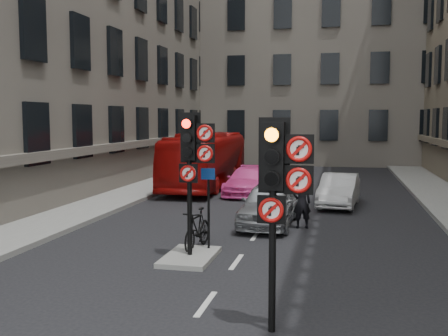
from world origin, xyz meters
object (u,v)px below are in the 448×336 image
at_px(signal_near, 278,179).
at_px(signal_far, 192,153).
at_px(car_silver, 269,204).
at_px(motorcyclist, 302,203).
at_px(car_pink, 248,181).
at_px(car_white, 339,190).
at_px(motorcycle, 197,229).
at_px(info_sign, 208,197).
at_px(bus_red, 206,160).

bearing_deg(signal_near, signal_far, 123.02).
distance_m(car_silver, motorcyclist, 1.14).
bearing_deg(motorcyclist, car_pink, -87.39).
relative_size(car_silver, motorcyclist, 2.49).
xyz_separation_m(car_silver, car_white, (2.25, 4.36, -0.06)).
xyz_separation_m(motorcycle, motorcyclist, (2.56, 3.36, 0.28)).
bearing_deg(car_pink, car_white, -27.62).
bearing_deg(info_sign, motorcyclist, 53.49).
xyz_separation_m(car_silver, bus_red, (-4.44, 8.85, 0.69)).
distance_m(car_pink, motorcycle, 10.29).
height_order(signal_near, motorcyclist, signal_near).
relative_size(car_pink, motorcycle, 2.32).
distance_m(motorcycle, info_sign, 1.05).
bearing_deg(motorcyclist, info_sign, 38.15).
bearing_deg(bus_red, signal_far, -78.14).
height_order(car_silver, car_white, car_silver).
height_order(signal_near, car_white, signal_near).
bearing_deg(bus_red, car_white, -35.13).
xyz_separation_m(motorcycle, info_sign, (0.38, -0.27, 0.94)).
relative_size(car_white, bus_red, 0.39).
bearing_deg(signal_far, car_silver, 74.35).
bearing_deg(info_sign, signal_far, -111.61).
bearing_deg(car_pink, bus_red, 140.66).
relative_size(signal_near, car_white, 0.91).
height_order(signal_near, car_pink, signal_near).
distance_m(signal_near, bus_red, 18.44).
distance_m(car_pink, motorcyclist, 7.55).
bearing_deg(car_silver, signal_near, -79.92).
bearing_deg(signal_near, bus_red, 108.20).
height_order(car_pink, bus_red, bus_red).
relative_size(signal_far, car_white, 0.91).
bearing_deg(motorcyclist, car_white, -124.80).
bearing_deg(motorcycle, car_white, 70.18).
bearing_deg(bus_red, motorcycle, -77.84).
relative_size(signal_far, info_sign, 1.68).
xyz_separation_m(car_white, motorcyclist, (-1.15, -4.62, 0.19)).
bearing_deg(car_white, signal_near, -88.29).
relative_size(motorcyclist, info_sign, 0.78).
xyz_separation_m(signal_far, info_sign, (0.21, 0.74, -1.21)).
height_order(bus_red, info_sign, bus_red).
distance_m(signal_far, car_white, 9.88).
height_order(signal_near, signal_far, signal_far).
bearing_deg(bus_red, car_silver, -64.61).
distance_m(signal_near, car_silver, 8.93).
bearing_deg(motorcycle, car_pink, 97.57).
bearing_deg(signal_far, signal_near, -56.98).
height_order(signal_far, car_silver, signal_far).
height_order(car_white, motorcycle, car_white).
bearing_deg(car_silver, bus_red, 118.16).
distance_m(car_pink, info_sign, 10.62).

